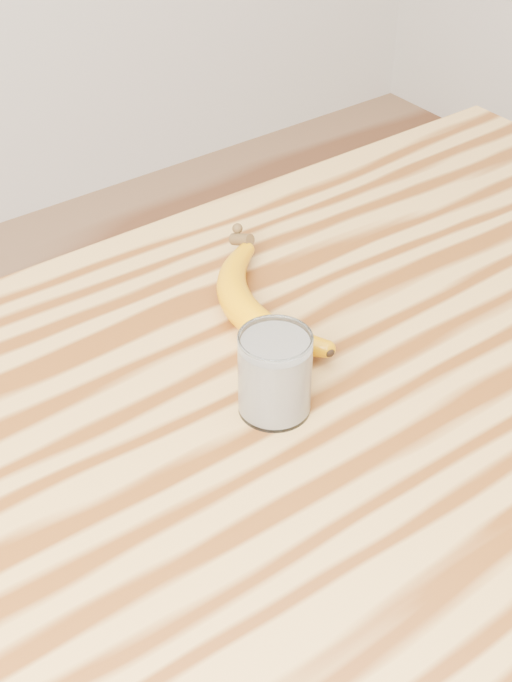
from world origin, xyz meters
TOP-DOWN VIEW (x-y plane):
  - table at (0.00, 0.00)m, footprint 1.20×0.80m
  - smoothie_glass at (-0.12, 0.01)m, footprint 0.07×0.07m
  - banana at (-0.06, 0.15)m, footprint 0.18×0.34m

SIDE VIEW (x-z plane):
  - table at x=0.00m, z-range 0.32..1.22m
  - banana at x=-0.06m, z-range 0.90..0.94m
  - smoothie_glass at x=-0.12m, z-range 0.90..0.99m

